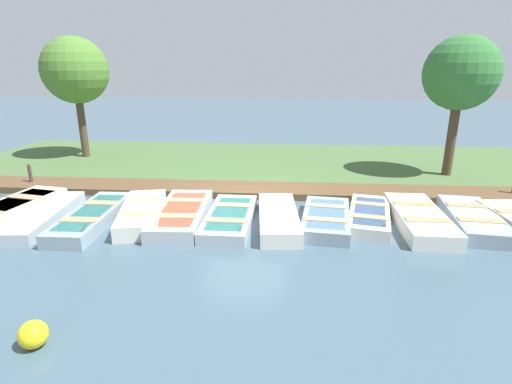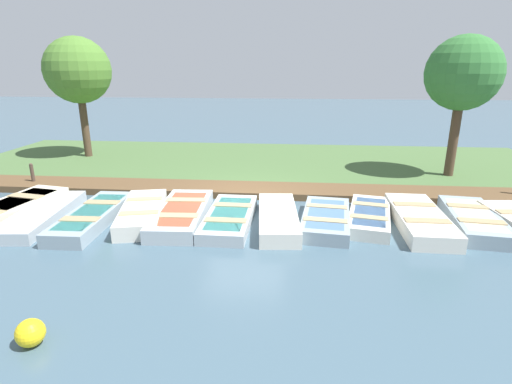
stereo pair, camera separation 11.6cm
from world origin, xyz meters
The scene contains 18 objects.
ground_plane centered at (0.00, 0.00, 0.00)m, with size 80.00×80.00×0.00m, color #425B6B.
shore_bank centered at (-5.00, 0.00, 0.08)m, with size 8.00×24.00×0.16m.
dock_walkway centered at (-1.16, 0.00, 0.11)m, with size 1.38×19.52×0.22m.
rowboat_0 centered at (1.58, -6.45, 0.20)m, with size 3.65×1.75×0.41m.
rowboat_1 centered at (1.74, -5.35, 0.17)m, with size 3.44×1.38×0.34m.
rowboat_2 centered at (1.80, -3.89, 0.18)m, with size 3.40×1.12×0.37m.
rowboat_3 centered at (1.48, -2.63, 0.21)m, with size 3.14×1.70×0.43m.
rowboat_4 centered at (1.42, -1.55, 0.20)m, with size 3.32×1.40×0.40m.
rowboat_5 centered at (1.50, -0.22, 0.16)m, with size 3.06×1.21×0.33m.
rowboat_6 centered at (1.51, 1.07, 0.20)m, with size 3.10×1.23×0.41m.
rowboat_7 centered at (1.42, 2.34, 0.18)m, with size 2.84×1.50×0.37m.
rowboat_8 centered at (1.10, 3.52, 0.17)m, with size 2.89×1.57×0.35m.
rowboat_9 centered at (1.27, 4.78, 0.21)m, with size 3.24×1.24×0.41m.
rowboat_10 centered at (1.18, 6.18, 0.19)m, with size 3.09×1.52×0.39m.
mooring_post_near centered at (-1.16, -7.49, 0.43)m, with size 0.12×0.12×0.86m.
buoy centered at (6.61, -2.46, 0.21)m, with size 0.43×0.43×0.43m.
park_tree_far_left centered at (-5.41, -7.66, 3.81)m, with size 2.74×2.74×5.21m.
park_tree_left centered at (-3.48, 7.19, 3.75)m, with size 2.54×2.54×5.06m.
Camera 1 is at (11.37, 1.26, 4.06)m, focal length 28.00 mm.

